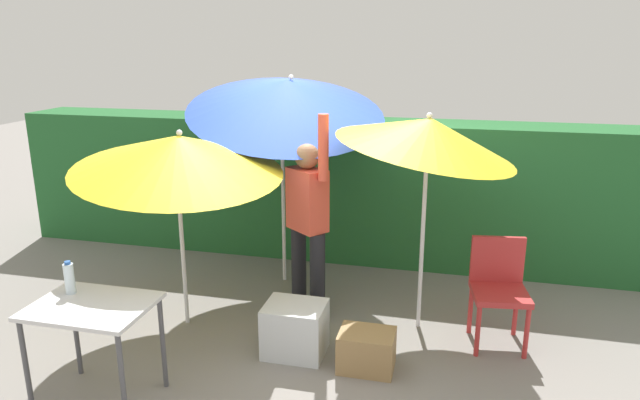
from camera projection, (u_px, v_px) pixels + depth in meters
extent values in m
plane|color=gray|center=(312.00, 328.00, 5.07)|extent=(24.00, 24.00, 0.00)
cube|color=#23602D|center=(352.00, 189.00, 6.59)|extent=(8.00, 0.70, 1.60)
cylinder|color=silver|center=(422.00, 242.00, 4.89)|extent=(0.04, 0.04, 1.60)
cone|color=yellow|center=(428.00, 134.00, 4.66)|extent=(1.53, 1.51, 0.55)
sphere|color=silver|center=(430.00, 115.00, 4.64)|extent=(0.05, 0.05, 0.05)
cylinder|color=silver|center=(283.00, 200.00, 5.85)|extent=(0.04, 0.04, 1.77)
cone|color=blue|center=(286.00, 96.00, 5.57)|extent=(2.06, 1.99, 1.08)
sphere|color=silver|center=(291.00, 77.00, 5.53)|extent=(0.05, 0.05, 0.05)
cylinder|color=silver|center=(183.00, 250.00, 4.98)|extent=(0.04, 0.04, 1.40)
cone|color=yellow|center=(178.00, 153.00, 4.76)|extent=(1.80, 1.79, 0.63)
sphere|color=silver|center=(179.00, 133.00, 4.72)|extent=(0.05, 0.05, 0.05)
cylinder|color=black|center=(317.00, 276.00, 5.15)|extent=(0.14, 0.14, 0.82)
cylinder|color=black|center=(299.00, 267.00, 5.36)|extent=(0.14, 0.14, 0.82)
cube|color=#E04C38|center=(307.00, 199.00, 5.07)|extent=(0.42, 0.40, 0.56)
sphere|color=#8C6647|center=(307.00, 156.00, 4.96)|extent=(0.22, 0.22, 0.22)
cylinder|color=#E04C38|center=(323.00, 148.00, 4.76)|extent=(0.13, 0.13, 0.56)
cylinder|color=#8C6647|center=(292.00, 196.00, 5.25)|extent=(0.13, 0.13, 0.52)
cylinder|color=#B72D2D|center=(478.00, 331.00, 4.57)|extent=(0.04, 0.04, 0.44)
cylinder|color=#B72D2D|center=(527.00, 333.00, 4.54)|extent=(0.04, 0.04, 0.44)
cylinder|color=#B72D2D|center=(470.00, 309.00, 4.94)|extent=(0.04, 0.04, 0.44)
cylinder|color=#B72D2D|center=(516.00, 311.00, 4.90)|extent=(0.04, 0.04, 0.44)
cube|color=#B72D2D|center=(500.00, 294.00, 4.67)|extent=(0.50, 0.50, 0.05)
cube|color=#B72D2D|center=(497.00, 259.00, 4.80)|extent=(0.44, 0.10, 0.40)
cube|color=silver|center=(295.00, 329.00, 4.62)|extent=(0.48, 0.39, 0.43)
cube|color=#9E7A4C|center=(367.00, 350.00, 4.42)|extent=(0.43, 0.32, 0.31)
cylinder|color=#4C4C51|center=(163.00, 343.00, 4.13)|extent=(0.04, 0.04, 0.72)
cylinder|color=#4C4C51|center=(76.00, 331.00, 4.29)|extent=(0.04, 0.04, 0.72)
cylinder|color=#4C4C51|center=(123.00, 383.00, 3.65)|extent=(0.04, 0.04, 0.72)
cylinder|color=#4C4C51|center=(26.00, 368.00, 3.81)|extent=(0.04, 0.04, 0.72)
cube|color=silver|center=(91.00, 306.00, 3.87)|extent=(0.80, 0.60, 0.03)
cylinder|color=silver|center=(69.00, 279.00, 4.00)|extent=(0.07, 0.07, 0.22)
cylinder|color=#2D60B7|center=(67.00, 263.00, 3.97)|extent=(0.04, 0.04, 0.02)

